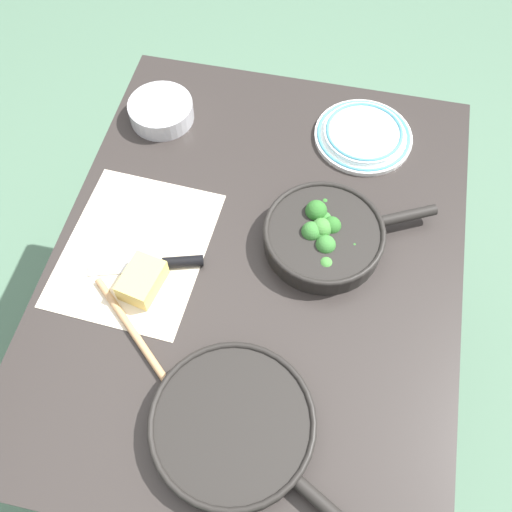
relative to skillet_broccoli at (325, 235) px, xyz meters
name	(u,v)px	position (x,y,z in m)	size (l,w,h in m)	color
ground_plane	(256,375)	(-0.07, 0.13, -0.79)	(14.00, 14.00, 0.00)	#51755B
dining_table_red	(256,281)	(-0.07, 0.13, -0.12)	(1.11, 0.86, 0.76)	#2D2826
skillet_broccoli	(325,235)	(0.00, 0.00, 0.00)	(0.26, 0.36, 0.08)	black
skillet_eggs	(234,425)	(-0.42, 0.10, -0.01)	(0.30, 0.39, 0.05)	black
wooden_spoon	(162,375)	(-0.36, 0.25, -0.02)	(0.29, 0.32, 0.02)	tan
parchment_sheet	(136,248)	(-0.10, 0.39, -0.03)	(0.38, 0.31, 0.00)	beige
grater_knife	(163,264)	(-0.13, 0.32, -0.02)	(0.09, 0.24, 0.02)	silver
cheese_block	(142,281)	(-0.18, 0.34, -0.01)	(0.11, 0.09, 0.05)	#EACC66
dinner_plate_stack	(364,135)	(0.31, -0.05, -0.02)	(0.23, 0.23, 0.03)	white
prep_bowl_steel	(161,111)	(0.27, 0.44, -0.01)	(0.16, 0.16, 0.05)	#B7B7BC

